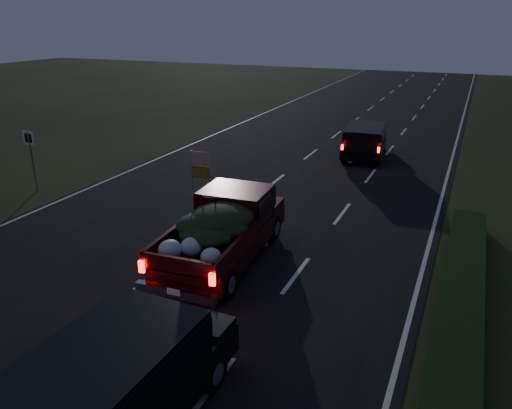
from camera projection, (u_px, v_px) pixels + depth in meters
The scene contains 7 objects.
ground at pixel (133, 291), 12.93m from camera, with size 120.00×120.00×0.00m, color black.
road_asphalt at pixel (133, 291), 12.93m from camera, with size 14.00×120.00×0.02m, color black.
hedge_row at pixel (462, 289), 12.46m from camera, with size 1.00×10.00×0.60m, color black.
route_sign at pixel (31, 151), 19.83m from camera, with size 0.55×0.08×2.50m.
pickup_truck at pixel (224, 226), 14.29m from camera, with size 2.44×5.56×2.85m.
lead_suv at pixel (365, 138), 25.05m from camera, with size 2.35×4.65×1.28m.
rear_suv at pixel (105, 387), 8.02m from camera, with size 2.38×5.11×1.46m.
Camera 1 is at (7.48, -9.06, 6.68)m, focal length 35.00 mm.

